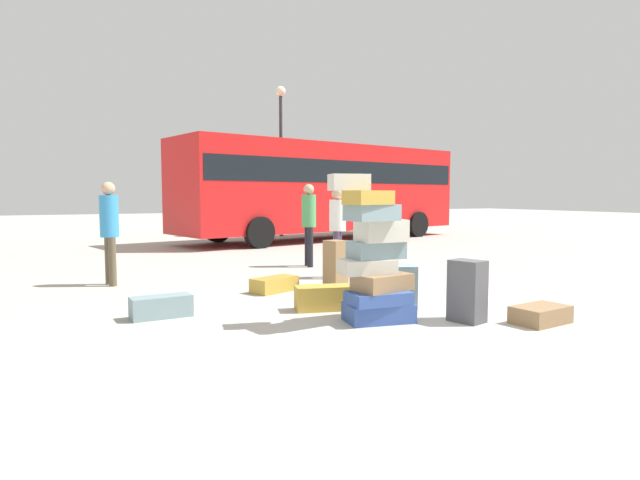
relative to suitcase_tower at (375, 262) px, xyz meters
The scene contains 14 objects.
ground_plane 0.79m from the suitcase_tower, 24.07° to the right, with size 80.00×80.00×0.00m, color #ADA89E.
suitcase_tower is the anchor object (origin of this frame).
suitcase_slate_behind_tower 1.00m from the suitcase_tower, 31.70° to the left, with size 0.26×0.39×0.58m, color gray.
suitcase_charcoal_right_side 1.15m from the suitcase_tower, 26.29° to the right, with size 0.29×0.39×0.74m, color #4C4C51.
suitcase_tan_left_side 2.48m from the suitcase_tower, 97.98° to the left, with size 0.74×0.36×0.23m, color #B28C33.
suitcase_slate_upright_blue 2.68m from the suitcase_tower, 148.78° to the left, with size 0.72×0.30×0.27m, color gray.
suitcase_tan_foreground_near 1.06m from the suitcase_tower, 106.06° to the left, with size 0.74×0.33×0.32m, color #B28C33.
suitcase_brown_foreground_far 2.25m from the suitcase_tower, 73.96° to the left, with size 0.28×0.31×0.79m, color olive.
suitcase_brown_white_trunk 2.04m from the suitcase_tower, 28.72° to the right, with size 0.67×0.42×0.21m, color olive.
person_bearded_onlooker 3.41m from the suitcase_tower, 69.18° to the left, with size 0.30×0.30×1.64m.
person_tourist_with_camera 4.89m from the suitcase_tower, 121.61° to the left, with size 0.30×0.34×1.72m.
person_passerby_in_red 5.04m from the suitcase_tower, 73.70° to the left, with size 0.30×0.34×1.73m.
parked_bus 11.93m from the suitcase_tower, 66.09° to the left, with size 10.61×4.63×3.15m.
lamp_post 13.78m from the suitcase_tower, 72.38° to the left, with size 0.36×0.36×5.40m.
Camera 1 is at (-3.67, -5.19, 1.51)m, focal length 30.05 mm.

